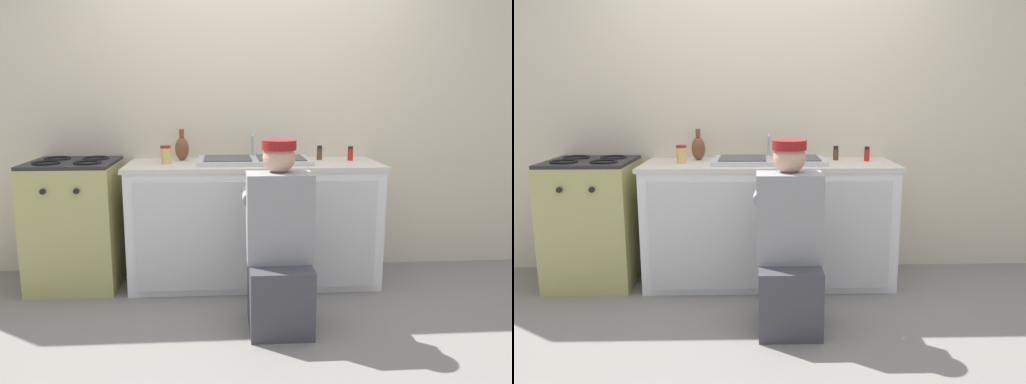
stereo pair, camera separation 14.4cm
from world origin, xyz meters
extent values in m
plane|color=gray|center=(0.00, 0.00, 0.00)|extent=(12.00, 12.00, 0.00)
cube|color=beige|center=(0.00, 0.65, 1.25)|extent=(6.00, 0.10, 2.50)
cube|color=white|center=(0.00, 0.30, 0.42)|extent=(1.76, 0.60, 0.85)
cube|color=silver|center=(-0.42, -0.01, 0.42)|extent=(0.77, 0.02, 0.75)
cube|color=silver|center=(0.42, -0.01, 0.42)|extent=(0.77, 0.02, 0.75)
cube|color=beige|center=(0.00, 0.30, 0.87)|extent=(1.80, 0.62, 0.03)
cube|color=silver|center=(0.00, 0.30, 0.90)|extent=(0.80, 0.44, 0.03)
cube|color=#4C4F51|center=(-0.19, 0.30, 0.92)|extent=(0.33, 0.35, 0.01)
cube|color=#4C4F51|center=(0.19, 0.30, 0.92)|extent=(0.33, 0.35, 0.01)
cylinder|color=#B7BABF|center=(0.00, 0.49, 0.97)|extent=(0.02, 0.02, 0.18)
cylinder|color=#B7BABF|center=(0.00, 0.41, 1.06)|extent=(0.02, 0.16, 0.02)
cube|color=tan|center=(-1.28, 0.30, 0.44)|extent=(0.60, 0.60, 0.88)
cube|color=#262628|center=(-1.28, 0.30, 0.89)|extent=(0.59, 0.59, 0.02)
torus|color=black|center=(-1.41, 0.18, 0.91)|extent=(0.19, 0.19, 0.02)
torus|color=black|center=(-1.14, 0.18, 0.91)|extent=(0.19, 0.19, 0.02)
torus|color=black|center=(-1.41, 0.42, 0.91)|extent=(0.19, 0.19, 0.02)
torus|color=black|center=(-1.14, 0.42, 0.91)|extent=(0.19, 0.19, 0.02)
cylinder|color=black|center=(-1.38, -0.01, 0.75)|extent=(0.04, 0.02, 0.04)
cylinder|color=black|center=(-1.17, -0.01, 0.75)|extent=(0.04, 0.02, 0.04)
cube|color=#3F3F47|center=(0.10, -0.50, 0.20)|extent=(0.36, 0.40, 0.40)
cube|color=gray|center=(0.10, -0.44, 0.66)|extent=(0.38, 0.22, 0.52)
sphere|color=tan|center=(0.10, -0.40, 1.01)|extent=(0.19, 0.19, 0.19)
cylinder|color=maroon|center=(0.10, -0.40, 1.08)|extent=(0.20, 0.20, 0.06)
cube|color=maroon|center=(0.10, -0.32, 1.06)|extent=(0.13, 0.09, 0.02)
cylinder|color=gray|center=(-0.07, -0.24, 0.75)|extent=(0.08, 0.30, 0.08)
cylinder|color=gray|center=(0.27, -0.24, 0.75)|extent=(0.08, 0.30, 0.08)
cylinder|color=#DBB760|center=(-0.62, 0.28, 0.94)|extent=(0.07, 0.07, 0.11)
cylinder|color=#B21E19|center=(-0.62, 0.28, 1.00)|extent=(0.07, 0.07, 0.02)
ellipsoid|color=brown|center=(-0.52, 0.46, 0.97)|extent=(0.10, 0.10, 0.17)
cylinder|color=brown|center=(-0.52, 0.46, 1.08)|extent=(0.04, 0.04, 0.06)
cylinder|color=red|center=(0.72, 0.37, 0.92)|extent=(0.04, 0.04, 0.08)
cylinder|color=black|center=(0.72, 0.37, 0.98)|extent=(0.04, 0.04, 0.02)
cylinder|color=#513823|center=(0.50, 0.43, 0.92)|extent=(0.04, 0.04, 0.08)
cylinder|color=black|center=(0.50, 0.43, 0.98)|extent=(0.04, 0.04, 0.02)
camera|label=1|loc=(-0.23, -3.24, 1.36)|focal=35.00mm
camera|label=2|loc=(-0.08, -3.25, 1.36)|focal=35.00mm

